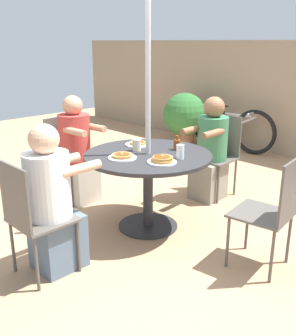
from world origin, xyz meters
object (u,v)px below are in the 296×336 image
(coffee_cup, at_px, (137,145))
(bicycle, at_px, (232,128))
(patio_chair_north, at_px, (31,214))
(pancake_plate_b, at_px, (138,144))
(diner_west, at_px, (77,154))
(drinking_glass_a, at_px, (180,152))
(patio_chair_east, at_px, (273,208))
(patio_chair_west, at_px, (67,153))
(patio_table, at_px, (148,166))
(diner_south, at_px, (211,152))
(diner_north, at_px, (52,205))
(potted_shrub, at_px, (184,116))
(pancake_plate_c, at_px, (122,156))
(syrup_bottle, at_px, (177,144))
(pancake_plate_a, at_px, (162,160))
(patio_chair_south, at_px, (219,151))

(coffee_cup, height_order, bicycle, coffee_cup)
(patio_chair_north, bearing_deg, pancake_plate_b, 102.09)
(diner_west, height_order, drinking_glass_a, diner_west)
(patio_chair_east, height_order, patio_chair_west, same)
(patio_table, height_order, diner_west, diner_west)
(diner_south, bearing_deg, diner_north, 88.94)
(patio_chair_east, bearing_deg, coffee_cup, 89.18)
(patio_chair_north, xyz_separation_m, potted_shrub, (-1.78, 3.78, -0.02))
(pancake_plate_c, height_order, potted_shrub, potted_shrub)
(syrup_bottle, relative_size, drinking_glass_a, 1.10)
(patio_chair_west, distance_m, syrup_bottle, 1.35)
(pancake_plate_a, xyz_separation_m, syrup_bottle, (-0.18, 0.40, 0.03))
(diner_north, relative_size, pancake_plate_c, 4.60)
(coffee_cup, bearing_deg, bicycle, 106.61)
(syrup_bottle, bearing_deg, patio_chair_south, 99.15)
(diner_west, bearing_deg, bicycle, 175.42)
(diner_south, bearing_deg, pancake_plate_c, 87.02)
(patio_chair_east, xyz_separation_m, potted_shrub, (-2.94, 2.46, -0.02))
(pancake_plate_c, bearing_deg, patio_table, 78.14)
(patio_table, distance_m, syrup_bottle, 0.35)
(patio_chair_north, xyz_separation_m, coffee_cup, (-0.16, 1.18, 0.26))
(patio_chair_north, xyz_separation_m, bicycle, (-1.02, 4.07, -0.15))
(pancake_plate_a, bearing_deg, patio_chair_north, -104.19)
(pancake_plate_b, height_order, syrup_bottle, syrup_bottle)
(drinking_glass_a, bearing_deg, patio_chair_west, -173.01)
(pancake_plate_a, bearing_deg, potted_shrub, 127.03)
(diner_north, xyz_separation_m, coffee_cup, (-0.15, 1.01, 0.25))
(patio_table, height_order, syrup_bottle, syrup_bottle)
(pancake_plate_b, bearing_deg, patio_chair_west, -164.93)
(patio_chair_west, height_order, syrup_bottle, patio_chair_west)
(diner_west, distance_m, pancake_plate_c, 0.99)
(bicycle, bearing_deg, coffee_cup, -79.72)
(pancake_plate_c, bearing_deg, diner_south, 89.48)
(diner_north, bearing_deg, bicycle, 104.29)
(diner_north, relative_size, patio_chair_west, 1.27)
(diner_north, bearing_deg, pancake_plate_a, 72.82)
(patio_table, distance_m, coffee_cup, 0.23)
(patio_chair_south, relative_size, pancake_plate_a, 3.63)
(diner_north, relative_size, diner_west, 0.99)
(patio_table, bearing_deg, syrup_bottle, 72.12)
(pancake_plate_a, bearing_deg, syrup_bottle, 114.92)
(potted_shrub, bearing_deg, diner_north, -63.80)
(patio_chair_east, bearing_deg, syrup_bottle, 75.40)
(diner_north, xyz_separation_m, bicycle, (-1.02, 3.90, -0.17))
(patio_chair_south, height_order, syrup_bottle, patio_chair_south)
(patio_table, xyz_separation_m, syrup_bottle, (0.09, 0.29, 0.17))
(potted_shrub, bearing_deg, patio_chair_north, -64.83)
(patio_chair_north, bearing_deg, patio_chair_west, 137.19)
(diner_north, bearing_deg, pancake_plate_c, 94.30)
(patio_chair_east, xyz_separation_m, pancake_plate_b, (-1.45, -0.01, 0.22))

